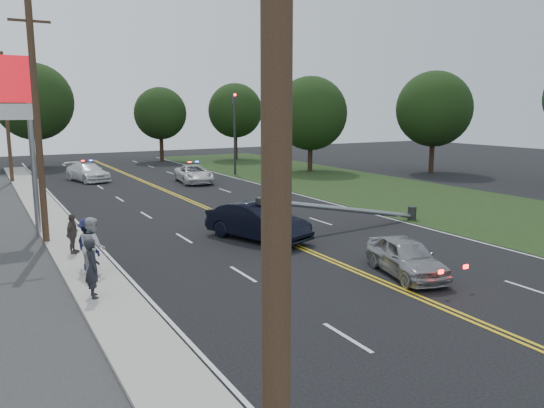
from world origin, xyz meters
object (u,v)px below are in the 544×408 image
waiting_sedan (406,257)px  bystander_d (72,234)px  fallen_streetlight (352,209)px  bystander_b (92,246)px  emergency_b (88,172)px  utility_pole_far (7,117)px  crashed_sedan (258,222)px  utility_pole_near (276,182)px  traffic_signal (235,127)px  utility_pole_mid (37,125)px  bystander_c (88,244)px  bystander_a (92,268)px  emergency_a (194,174)px

waiting_sedan → bystander_d: 12.73m
fallen_streetlight → bystander_b: (-12.52, -1.83, 0.20)m
emergency_b → bystander_b: bearing=-113.8°
utility_pole_far → bystander_b: (0.86, -27.83, -3.96)m
utility_pole_far → bystander_b: bearing=-88.2°
utility_pole_far → crashed_sedan: (8.29, -25.81, -4.26)m
utility_pole_near → waiting_sedan: 14.55m
crashed_sedan → traffic_signal: bearing=46.0°
bystander_b → crashed_sedan: bearing=-81.3°
utility_pole_mid → bystander_b: size_ratio=5.00×
bystander_b → utility_pole_mid: bearing=1.9°
waiting_sedan → bystander_c: bearing=163.8°
emergency_b → bystander_d: bearing=-115.5°
utility_pole_near → bystander_d: utility_pole_near is taller
utility_pole_far → utility_pole_mid: bearing=-90.0°
utility_pole_near → bystander_d: size_ratio=6.34×
utility_pole_mid → emergency_b: size_ratio=2.00×
utility_pole_mid → fallen_streetlight: bearing=-16.6°
utility_pole_near → crashed_sedan: bearing=62.9°
utility_pole_near → bystander_a: bearing=88.0°
utility_pole_far → waiting_sedan: 34.75m
traffic_signal → utility_pole_mid: 25.12m
bystander_c → bystander_d: (-0.14, 2.59, -0.15)m
fallen_streetlight → waiting_sedan: size_ratio=2.40×
traffic_signal → waiting_sedan: size_ratio=1.81×
crashed_sedan → emergency_b: bearing=75.9°
traffic_signal → utility_pole_near: (-17.50, -38.00, 0.88)m
emergency_a → bystander_d: size_ratio=3.10×
waiting_sedan → fallen_streetlight: bearing=80.8°
bystander_d → emergency_a: bearing=-2.5°
emergency_a → bystander_d: 21.15m
utility_pole_near → emergency_b: utility_pole_near is taller
utility_pole_mid → emergency_a: 19.94m
utility_pole_mid → bystander_c: size_ratio=5.33×
bystander_d → utility_pole_mid: bearing=46.1°
traffic_signal → bystander_d: 26.82m
fallen_streetlight → utility_pole_mid: 14.58m
utility_pole_near → crashed_sedan: 18.68m
utility_pole_mid → emergency_a: bearing=50.2°
emergency_b → waiting_sedan: bearing=-94.6°
bystander_a → bystander_d: bearing=-2.1°
utility_pole_mid → utility_pole_near: bearing=-90.0°
utility_pole_near → crashed_sedan: (8.29, 16.19, -4.26)m
emergency_b → bystander_c: 25.66m
traffic_signal → fallen_streetlight: bearing=-100.6°
bystander_a → bystander_d: 5.50m
utility_pole_near → emergency_b: (5.37, 40.02, -4.36)m
bystander_d → traffic_signal: bearing=-7.8°
fallen_streetlight → bystander_d: bearing=173.9°
utility_pole_mid → utility_pole_far: 22.00m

